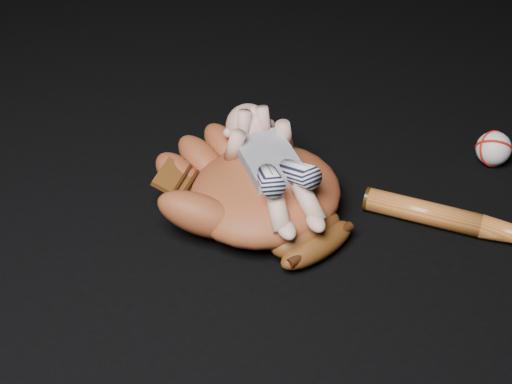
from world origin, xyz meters
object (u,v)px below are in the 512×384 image
Objects in this scene: baseball_glove at (265,187)px; baseball at (494,149)px; baseball_bat at (496,230)px; newborn_baby at (274,165)px.

baseball is (0.51, -0.10, -0.03)m from baseball_glove.
baseball_bat is at bearing -132.10° from baseball.
baseball is (0.49, -0.09, -0.08)m from newborn_baby.
newborn_baby is at bearing 169.54° from baseball.
baseball_glove is 5.85× the size of baseball.
baseball_glove reaches higher than baseball_bat.
baseball_glove is 0.52m from baseball.
baseball_bat is (0.35, -0.28, -0.04)m from baseball_glove.
baseball_glove is 0.06m from newborn_baby.
baseball_glove is at bearing 172.45° from newborn_baby.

